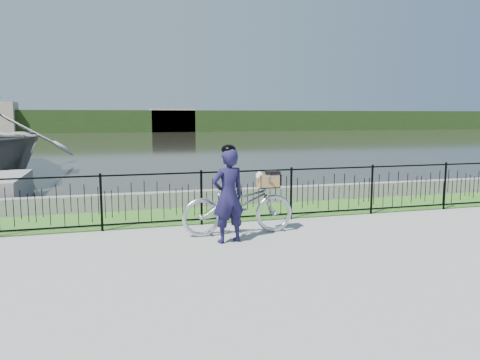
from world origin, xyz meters
name	(u,v)px	position (x,y,z in m)	size (l,w,h in m)	color
ground	(273,241)	(0.00, 0.00, 0.00)	(120.00, 120.00, 0.00)	gray
grass_strip	(235,212)	(0.00, 2.60, 0.00)	(60.00, 2.00, 0.01)	#397123
water	(142,142)	(0.00, 33.00, 0.00)	(120.00, 120.00, 0.00)	#28281E
quay_wall	(225,197)	(0.00, 3.60, 0.20)	(60.00, 0.30, 0.40)	gray
fence	(247,195)	(0.00, 1.60, 0.58)	(14.00, 0.06, 1.15)	black
far_treeline	(128,121)	(0.00, 60.00, 1.50)	(120.00, 6.00, 3.00)	#243C17
far_building_right	(172,120)	(6.00, 58.50, 1.60)	(6.00, 3.00, 3.20)	#AE9D8B
bicycle_rig	(239,204)	(-0.46, 0.65, 0.58)	(2.18, 0.76, 1.22)	#B2B8BF
cyclist	(228,194)	(-0.80, 0.13, 0.87)	(0.69, 0.53, 1.76)	#171438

